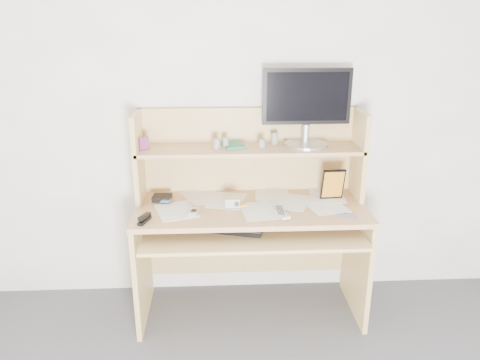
{
  "coord_description": "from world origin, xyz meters",
  "views": [
    {
      "loc": [
        -0.2,
        -1.15,
        1.84
      ],
      "look_at": [
        -0.07,
        1.43,
        0.94
      ],
      "focal_mm": 35.0,
      "sensor_mm": 36.0,
      "label": 1
    }
  ],
  "objects_px": {
    "desk": "(250,209)",
    "monitor": "(307,105)",
    "keyboard": "(223,226)",
    "game_case": "(333,184)",
    "tv_remote": "(280,212)"
  },
  "relations": [
    {
      "from": "desk",
      "to": "monitor",
      "type": "relative_size",
      "value": 2.57
    },
    {
      "from": "tv_remote",
      "to": "monitor",
      "type": "height_order",
      "value": "monitor"
    },
    {
      "from": "desk",
      "to": "monitor",
      "type": "xyz_separation_m",
      "value": [
        0.35,
        0.12,
        0.64
      ]
    },
    {
      "from": "keyboard",
      "to": "monitor",
      "type": "bearing_deg",
      "value": 45.02
    },
    {
      "from": "game_case",
      "to": "monitor",
      "type": "height_order",
      "value": "monitor"
    },
    {
      "from": "keyboard",
      "to": "game_case",
      "type": "height_order",
      "value": "game_case"
    },
    {
      "from": "desk",
      "to": "tv_remote",
      "type": "relative_size",
      "value": 7.45
    },
    {
      "from": "keyboard",
      "to": "tv_remote",
      "type": "relative_size",
      "value": 2.74
    },
    {
      "from": "keyboard",
      "to": "monitor",
      "type": "xyz_separation_m",
      "value": [
        0.53,
        0.29,
        0.67
      ]
    },
    {
      "from": "keyboard",
      "to": "monitor",
      "type": "distance_m",
      "value": 0.9
    },
    {
      "from": "desk",
      "to": "game_case",
      "type": "distance_m",
      "value": 0.54
    },
    {
      "from": "desk",
      "to": "game_case",
      "type": "xyz_separation_m",
      "value": [
        0.52,
        -0.01,
        0.16
      ]
    },
    {
      "from": "tv_remote",
      "to": "desk",
      "type": "bearing_deg",
      "value": 109.8
    },
    {
      "from": "tv_remote",
      "to": "monitor",
      "type": "bearing_deg",
      "value": 44.1
    },
    {
      "from": "monitor",
      "to": "desk",
      "type": "bearing_deg",
      "value": -162.36
    }
  ]
}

